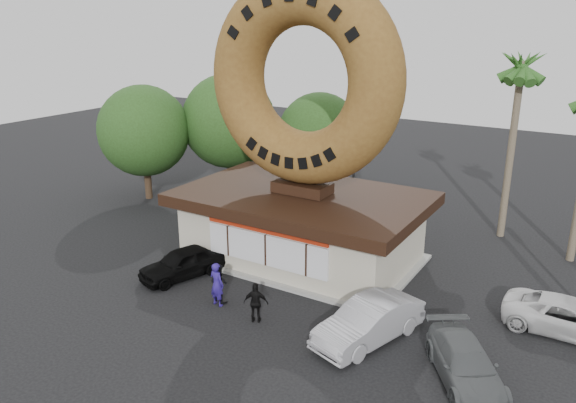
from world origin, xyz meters
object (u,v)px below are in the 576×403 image
(street_lamp, at_px, (358,128))
(person_center, at_px, (219,283))
(car_black, at_px, (182,263))
(car_white, at_px, (570,317))
(giant_donut, at_px, (303,80))
(person_left, at_px, (217,284))
(person_right, at_px, (256,303))
(donut_shop, at_px, (302,224))
(car_silver, at_px, (369,322))
(car_grey, at_px, (466,364))

(street_lamp, distance_m, person_center, 15.91)
(car_black, bearing_deg, car_white, 33.41)
(giant_donut, height_order, person_left, giant_donut)
(giant_donut, xyz_separation_m, person_right, (1.47, -5.97, -7.61))
(donut_shop, xyz_separation_m, car_silver, (5.62, -4.92, -1.02))
(person_left, height_order, car_grey, person_left)
(donut_shop, height_order, person_right, donut_shop)
(car_white, bearing_deg, car_silver, 125.21)
(giant_donut, height_order, person_right, giant_donut)
(person_left, bearing_deg, giant_donut, -88.26)
(street_lamp, distance_m, car_white, 17.63)
(person_center, height_order, car_grey, person_center)
(car_grey, bearing_deg, car_white, 29.40)
(car_silver, bearing_deg, giant_donut, 156.33)
(donut_shop, xyz_separation_m, person_left, (-0.59, -5.69, -0.85))
(donut_shop, distance_m, person_right, 6.21)
(street_lamp, relative_size, car_silver, 1.76)
(person_left, xyz_separation_m, car_white, (12.25, 5.07, -0.28))
(street_lamp, relative_size, car_black, 2.06)
(street_lamp, xyz_separation_m, person_left, (1.26, -15.71, -3.57))
(person_left, xyz_separation_m, car_silver, (6.22, 0.78, -0.17))
(street_lamp, distance_m, car_grey, 19.42)
(person_right, relative_size, car_white, 0.35)
(person_right, bearing_deg, donut_shop, -99.92)
(person_center, distance_m, car_grey, 9.90)
(person_center, bearing_deg, car_black, -12.65)
(person_left, bearing_deg, donut_shop, -88.28)
(car_black, bearing_deg, car_silver, 16.39)
(person_left, bearing_deg, person_right, -179.41)
(donut_shop, bearing_deg, car_white, -3.09)
(car_white, bearing_deg, person_right, 117.40)
(giant_donut, distance_m, car_white, 14.03)
(person_left, relative_size, car_black, 0.47)
(car_black, xyz_separation_m, car_white, (15.17, 3.85, -0.02))
(giant_donut, relative_size, car_silver, 2.03)
(person_left, distance_m, car_grey, 9.79)
(car_silver, bearing_deg, car_white, 53.01)
(donut_shop, relative_size, person_left, 6.12)
(donut_shop, distance_m, car_black, 5.79)
(person_left, bearing_deg, street_lamp, -77.73)
(street_lamp, bearing_deg, person_left, -85.41)
(giant_donut, relative_size, person_left, 5.03)
(car_black, distance_m, car_grey, 12.73)
(car_black, height_order, car_grey, car_black)
(donut_shop, height_order, car_silver, donut_shop)
(giant_donut, height_order, car_white, giant_donut)
(car_white, bearing_deg, person_center, 111.01)
(person_left, bearing_deg, car_grey, -171.09)
(person_left, height_order, car_white, person_left)
(car_silver, height_order, car_white, car_silver)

